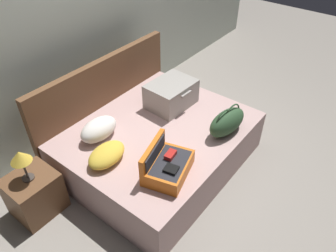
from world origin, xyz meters
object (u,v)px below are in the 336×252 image
at_px(hard_case_large, 171,94).
at_px(pillow_near_headboard, 99,129).
at_px(table_lamp, 20,158).
at_px(nightstand, 35,194).
at_px(duffel_bag, 227,122).
at_px(pillow_center_head, 107,155).
at_px(bed, 160,146).
at_px(hard_case_medium, 167,166).

relative_size(hard_case_large, pillow_near_headboard, 1.30).
height_order(hard_case_large, table_lamp, table_lamp).
xyz_separation_m(nightstand, table_lamp, (0.00, -0.00, 0.48)).
relative_size(pillow_near_headboard, table_lamp, 1.27).
relative_size(duffel_bag, table_lamp, 1.53).
bearing_deg(hard_case_large, nightstand, 170.98).
xyz_separation_m(hard_case_large, duffel_bag, (-0.05, -0.76, -0.01)).
bearing_deg(duffel_bag, nightstand, 145.86).
distance_m(pillow_center_head, nightstand, 0.80).
xyz_separation_m(bed, duffel_bag, (0.39, -0.58, 0.38)).
bearing_deg(hard_case_large, pillow_center_head, -172.89).
xyz_separation_m(bed, table_lamp, (-1.24, 0.52, 0.46)).
bearing_deg(pillow_center_head, bed, -7.91).
relative_size(duffel_bag, nightstand, 1.14).
height_order(duffel_bag, table_lamp, duffel_bag).
bearing_deg(pillow_near_headboard, nightstand, 170.87).
distance_m(pillow_near_headboard, table_lamp, 0.79).
height_order(pillow_center_head, table_lamp, table_lamp).
bearing_deg(nightstand, pillow_near_headboard, -9.13).
bearing_deg(table_lamp, duffel_bag, -34.14).
relative_size(bed, table_lamp, 5.81).
bearing_deg(bed, hard_case_large, 22.13).
bearing_deg(table_lamp, bed, -22.89).
bearing_deg(bed, table_lamp, 157.11).
distance_m(bed, nightstand, 1.35).
bearing_deg(pillow_near_headboard, hard_case_large, -13.93).
bearing_deg(table_lamp, hard_case_large, -11.75).
relative_size(pillow_center_head, table_lamp, 1.24).
height_order(bed, pillow_center_head, pillow_center_head).
xyz_separation_m(hard_case_medium, pillow_center_head, (-0.22, 0.54, -0.02)).
xyz_separation_m(hard_case_large, nightstand, (-1.67, 0.35, -0.41)).
xyz_separation_m(bed, pillow_center_head, (-0.66, 0.09, 0.32)).
bearing_deg(duffel_bag, hard_case_large, 86.45).
distance_m(hard_case_medium, nightstand, 1.31).
relative_size(bed, pillow_center_head, 4.70).
height_order(duffel_bag, nightstand, duffel_bag).
bearing_deg(bed, pillow_near_headboard, 139.76).
height_order(hard_case_medium, duffel_bag, duffel_bag).
xyz_separation_m(bed, hard_case_medium, (-0.44, -0.45, 0.33)).
distance_m(bed, hard_case_medium, 0.72).
relative_size(hard_case_medium, table_lamp, 1.65).
bearing_deg(pillow_near_headboard, bed, -40.24).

